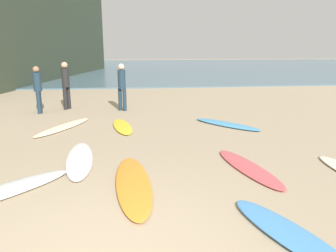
{
  "coord_description": "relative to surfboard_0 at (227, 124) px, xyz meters",
  "views": [
    {
      "loc": [
        0.43,
        -3.0,
        2.31
      ],
      "look_at": [
        1.38,
        4.93,
        0.3
      ],
      "focal_mm": 33.43,
      "sensor_mm": 36.0,
      "label": 1
    }
  ],
  "objects": [
    {
      "name": "beachgoer_far",
      "position": [
        -3.2,
        2.74,
        0.93
      ],
      "size": [
        0.39,
        0.39,
        1.74
      ],
      "rotation": [
        0.0,
        0.0,
        5.7
      ],
      "color": "#1E3342",
      "rests_on": "ground_plane"
    },
    {
      "name": "surfboard_2",
      "position": [
        -4.97,
        -4.01,
        0.0
      ],
      "size": [
        2.05,
        1.97,
        0.08
      ],
      "primitive_type": "ellipsoid",
      "rotation": [
        0.0,
        0.0,
        -0.82
      ],
      "color": "white",
      "rests_on": "ground_plane"
    },
    {
      "name": "surfboard_5",
      "position": [
        -0.63,
        -3.46,
        -0.01
      ],
      "size": [
        0.91,
        2.25,
        0.06
      ],
      "primitive_type": "ellipsoid",
      "rotation": [
        0.0,
        0.0,
        0.19
      ],
      "color": "#D95358",
      "rests_on": "ground_plane"
    },
    {
      "name": "surfboard_1",
      "position": [
        -2.88,
        -3.94,
        -0.0
      ],
      "size": [
        0.74,
        2.59,
        0.08
      ],
      "primitive_type": "ellipsoid",
      "rotation": [
        0.0,
        0.0,
        0.06
      ],
      "color": "orange",
      "rests_on": "ground_plane"
    },
    {
      "name": "surfboard_6",
      "position": [
        -4.87,
        0.27,
        -0.0
      ],
      "size": [
        1.52,
        2.4,
        0.07
      ],
      "primitive_type": "ellipsoid",
      "rotation": [
        0.0,
        0.0,
        2.68
      ],
      "color": "#F4EAC0",
      "rests_on": "ground_plane"
    },
    {
      "name": "surfboard_0",
      "position": [
        0.0,
        0.0,
        0.0
      ],
      "size": [
        1.83,
        2.05,
        0.08
      ],
      "primitive_type": "ellipsoid",
      "rotation": [
        0.0,
        0.0,
        0.7
      ],
      "color": "#4C9ED3",
      "rests_on": "ground_plane"
    },
    {
      "name": "surfboard_3",
      "position": [
        -3.98,
        -2.61,
        -0.0
      ],
      "size": [
        0.79,
        2.38,
        0.08
      ],
      "primitive_type": "ellipsoid",
      "rotation": [
        0.0,
        0.0,
        0.11
      ],
      "color": "silver",
      "rests_on": "ground_plane"
    },
    {
      "name": "beachgoer_near",
      "position": [
        -6.15,
        2.59,
        0.89
      ],
      "size": [
        0.31,
        0.34,
        1.68
      ],
      "rotation": [
        0.0,
        0.0,
        4.81
      ],
      "color": "#1E3342",
      "rests_on": "ground_plane"
    },
    {
      "name": "surfboard_8",
      "position": [
        -0.94,
        -5.7,
        0.0
      ],
      "size": [
        1.15,
        2.04,
        0.08
      ],
      "primitive_type": "ellipsoid",
      "rotation": [
        0.0,
        0.0,
        3.49
      ],
      "color": "#4B92D7",
      "rests_on": "ground_plane"
    },
    {
      "name": "surfboard_4",
      "position": [
        -3.15,
        0.12,
        -0.0
      ],
      "size": [
        0.8,
        2.02,
        0.08
      ],
      "primitive_type": "ellipsoid",
      "rotation": [
        0.0,
        0.0,
        0.16
      ],
      "color": "yellow",
      "rests_on": "ground_plane"
    },
    {
      "name": "beachgoer_mid",
      "position": [
        -5.31,
        3.27,
        0.96
      ],
      "size": [
        0.38,
        0.38,
        1.79
      ],
      "rotation": [
        0.0,
        0.0,
        4.2
      ],
      "color": "black",
      "rests_on": "ground_plane"
    },
    {
      "name": "ocean_water",
      "position": [
        -3.3,
        29.13,
        -0.0
      ],
      "size": [
        120.0,
        40.0,
        0.08
      ],
      "primitive_type": "cube",
      "color": "slate",
      "rests_on": "ground_plane"
    }
  ]
}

